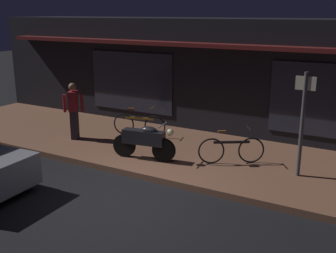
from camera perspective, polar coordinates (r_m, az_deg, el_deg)
ground_plane at (r=8.95m, az=-6.14°, el=-9.71°), size 60.00×60.00×0.00m
sidewalk_slab at (r=11.30m, az=2.76°, el=-3.76°), size 18.00×4.00×0.15m
storefront_building at (r=13.92m, az=9.26°, el=7.07°), size 18.00×3.30×3.60m
motorcycle at (r=10.54m, az=-3.21°, el=-1.94°), size 1.70×0.58×0.97m
bicycle_parked at (r=12.57m, az=-4.00°, el=0.29°), size 1.62×0.52×0.91m
bicycle_extra at (r=10.39m, az=8.68°, el=-3.15°), size 1.41×0.94×0.91m
person_photographer at (r=12.46m, az=-12.84°, el=2.26°), size 0.58×0.44×1.67m
sign_post at (r=9.69m, az=18.02°, el=1.06°), size 0.44×0.09×2.40m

